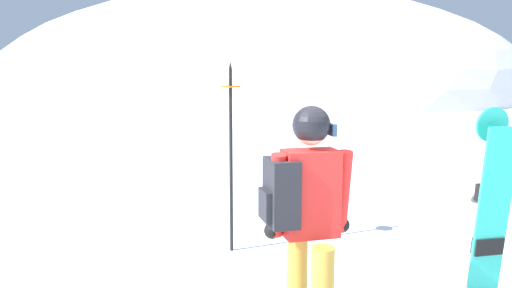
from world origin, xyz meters
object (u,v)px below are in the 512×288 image
(piste_marker_near, at_px, (231,145))
(rock_small, at_px, (486,202))
(snowboarder_main, at_px, (305,225))
(spare_snowboard, at_px, (491,210))

(piste_marker_near, height_order, rock_small, piste_marker_near)
(snowboarder_main, height_order, spare_snowboard, snowboarder_main)
(snowboarder_main, distance_m, spare_snowboard, 1.66)
(rock_small, bearing_deg, piste_marker_near, -163.93)
(spare_snowboard, bearing_deg, snowboarder_main, -170.06)
(spare_snowboard, relative_size, rock_small, 3.77)
(piste_marker_near, distance_m, rock_small, 4.28)
(snowboarder_main, relative_size, piste_marker_near, 0.91)
(snowboarder_main, height_order, piste_marker_near, piste_marker_near)
(snowboarder_main, bearing_deg, piste_marker_near, 94.11)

